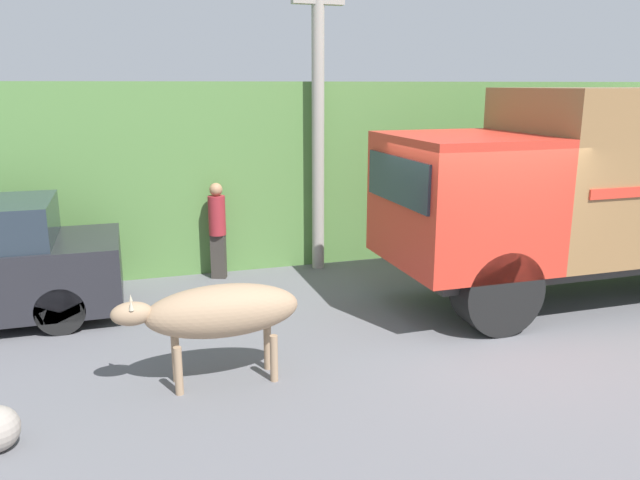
# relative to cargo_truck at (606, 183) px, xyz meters

# --- Properties ---
(ground_plane) EXTENTS (60.00, 60.00, 0.00)m
(ground_plane) POSITION_rel_cargo_truck_xyz_m (-2.55, -0.81, -1.82)
(ground_plane) COLOR slate
(hillside_embankment) EXTENTS (32.00, 6.03, 3.35)m
(hillside_embankment) POSITION_rel_cargo_truck_xyz_m (-2.55, 6.06, -0.14)
(hillside_embankment) COLOR #568442
(hillside_embankment) RESTS_ON ground_plane
(building_backdrop) EXTENTS (6.00, 2.70, 3.04)m
(building_backdrop) POSITION_rel_cargo_truck_xyz_m (-5.84, 4.53, -0.28)
(building_backdrop) COLOR #99ADB7
(building_backdrop) RESTS_ON ground_plane
(cargo_truck) EXTENTS (6.71, 2.31, 3.25)m
(cargo_truck) POSITION_rel_cargo_truck_xyz_m (0.00, 0.00, 0.00)
(cargo_truck) COLOR #2D2D2D
(cargo_truck) RESTS_ON ground_plane
(brown_cow) EXTENTS (2.05, 0.60, 1.15)m
(brown_cow) POSITION_rel_cargo_truck_xyz_m (-6.21, -1.22, -0.98)
(brown_cow) COLOR #9E7F60
(brown_cow) RESTS_ON ground_plane
(pedestrian_on_hill) EXTENTS (0.38, 0.38, 1.68)m
(pedestrian_on_hill) POSITION_rel_cargo_truck_xyz_m (-5.64, 2.73, -0.88)
(pedestrian_on_hill) COLOR #38332D
(pedestrian_on_hill) RESTS_ON ground_plane
(utility_pole) EXTENTS (0.90, 0.22, 5.28)m
(utility_pole) POSITION_rel_cargo_truck_xyz_m (-3.79, 2.82, 0.94)
(utility_pole) COLOR #9E998E
(utility_pole) RESTS_ON ground_plane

